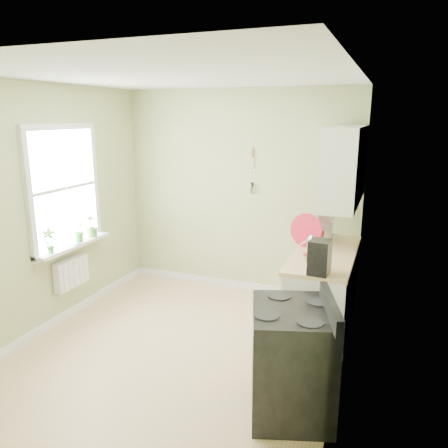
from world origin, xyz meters
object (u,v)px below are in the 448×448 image
(stove, at_px, (292,360))
(coffee_maker, at_px, (319,258))
(stand_mixer, at_px, (326,227))
(kettle, at_px, (312,243))

(stove, bearing_deg, coffee_maker, 86.22)
(stand_mixer, height_order, kettle, stand_mixer)
(stove, bearing_deg, stand_mixer, 91.44)
(stove, xyz_separation_m, coffee_maker, (0.05, 0.81, 0.61))
(stove, distance_m, kettle, 1.58)
(kettle, xyz_separation_m, coffee_maker, (0.19, -0.66, 0.06))
(stove, relative_size, kettle, 5.37)
(stand_mixer, distance_m, kettle, 0.49)
(stove, relative_size, stand_mixer, 2.62)
(stand_mixer, bearing_deg, coffee_maker, -84.85)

